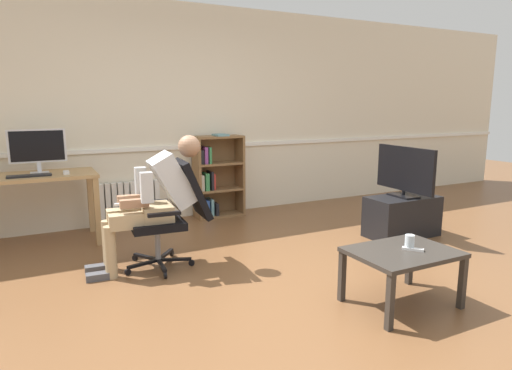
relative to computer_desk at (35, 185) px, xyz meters
name	(u,v)px	position (x,y,z in m)	size (l,w,h in m)	color
ground_plane	(287,289)	(1.75, -2.15, -0.64)	(18.00, 18.00, 0.00)	brown
back_wall	(182,113)	(1.75, 0.50, 0.70)	(12.00, 0.13, 2.70)	beige
computer_desk	(35,185)	(0.00, 0.00, 0.00)	(1.19, 0.64, 0.76)	tan
imac_monitor	(37,148)	(0.05, 0.08, 0.38)	(0.55, 0.14, 0.46)	silver
keyboard	(29,176)	(-0.04, -0.14, 0.12)	(0.41, 0.12, 0.02)	black
computer_mouse	(66,172)	(0.30, -0.12, 0.13)	(0.06, 0.10, 0.03)	white
bookshelf	(215,178)	(2.10, 0.29, -0.13)	(0.64, 0.29, 1.09)	brown
radiator	(130,203)	(1.02, 0.39, -0.38)	(0.72, 0.08, 0.53)	white
office_chair	(173,210)	(1.10, -1.21, -0.12)	(0.81, 0.62, 0.97)	black
person_seated	(154,198)	(0.93, -1.20, 0.00)	(1.05, 0.41, 1.20)	tan
tv_stand	(402,216)	(3.64, -1.49, -0.42)	(0.81, 0.42, 0.45)	black
tv_screen	(405,171)	(3.64, -1.49, 0.10)	(0.21, 0.83, 0.56)	black
coffee_table	(402,257)	(2.35, -2.77, -0.28)	(0.76, 0.56, 0.42)	#332D28
drinking_glass	(410,242)	(2.41, -2.77, -0.17)	(0.07, 0.07, 0.11)	silver
spare_remote	(413,249)	(2.41, -2.81, -0.21)	(0.04, 0.15, 0.02)	white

